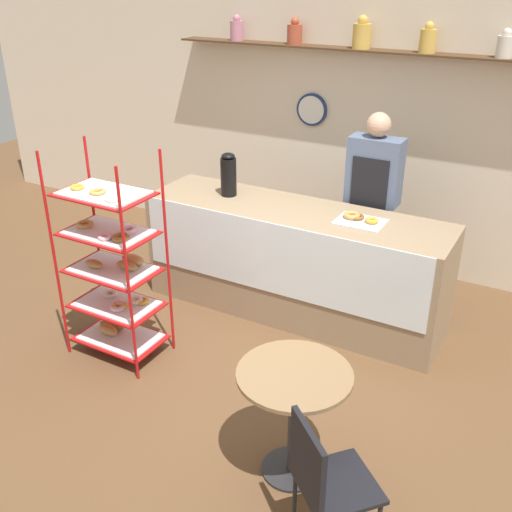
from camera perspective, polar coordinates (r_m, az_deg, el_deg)
ground_plane at (r=4.74m, az=-2.20°, el=-10.84°), size 14.00×14.00×0.00m
back_wall at (r=6.15m, az=9.53°, el=11.81°), size 10.00×0.30×2.70m
display_counter at (r=5.27m, az=3.60°, el=-0.54°), size 2.66×0.72×0.98m
pastry_rack at (r=4.71m, az=-13.44°, el=-1.31°), size 0.73×0.48×1.68m
person_worker at (r=5.38m, az=10.96°, el=4.99°), size 0.46×0.23×1.75m
cafe_table at (r=3.60m, az=3.61°, el=-13.43°), size 0.68×0.68×0.75m
cafe_chair at (r=3.19m, az=6.40°, el=-20.25°), size 0.54×0.54×0.88m
coffee_carafe at (r=5.33m, az=-2.64°, el=7.73°), size 0.14×0.14×0.39m
donut_tray_counter at (r=4.88m, az=9.79°, el=3.47°), size 0.39×0.30×0.05m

